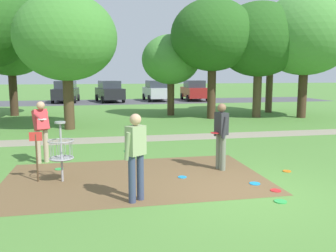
% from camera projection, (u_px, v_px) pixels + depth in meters
% --- Properties ---
extents(ground_plane, '(160.00, 160.00, 0.00)m').
position_uv_depth(ground_plane, '(249.00, 194.00, 7.27)').
color(ground_plane, '#518438').
extents(dirt_tee_pad, '(6.05, 3.67, 0.01)m').
position_uv_depth(dirt_tee_pad, '(135.00, 178.00, 8.36)').
color(dirt_tee_pad, brown).
rests_on(dirt_tee_pad, ground).
extents(disc_golf_basket, '(0.98, 0.58, 1.39)m').
position_uv_depth(disc_golf_basket, '(58.00, 149.00, 7.99)').
color(disc_golf_basket, '#9E9EA3').
rests_on(disc_golf_basket, ground).
extents(player_foreground_watching, '(0.50, 1.16, 1.71)m').
position_uv_depth(player_foreground_watching, '(41.00, 128.00, 9.67)').
color(player_foreground_watching, tan).
rests_on(player_foreground_watching, ground).
extents(player_throwing, '(0.47, 0.45, 1.71)m').
position_uv_depth(player_throwing, '(136.00, 152.00, 6.71)').
color(player_throwing, '#384260').
rests_on(player_throwing, ground).
extents(player_waiting_right, '(0.43, 0.49, 1.71)m').
position_uv_depth(player_waiting_right, '(221.00, 132.00, 8.99)').
color(player_waiting_right, slate).
rests_on(player_waiting_right, ground).
extents(frisbee_near_basket, '(0.21, 0.21, 0.02)m').
position_uv_depth(frisbee_near_basket, '(287.00, 171.00, 8.92)').
color(frisbee_near_basket, orange).
rests_on(frisbee_near_basket, ground).
extents(frisbee_by_tee, '(0.24, 0.24, 0.02)m').
position_uv_depth(frisbee_by_tee, '(255.00, 184.00, 7.91)').
color(frisbee_by_tee, '#1E93DB').
rests_on(frisbee_by_tee, ground).
extents(frisbee_mid_grass, '(0.22, 0.22, 0.02)m').
position_uv_depth(frisbee_mid_grass, '(276.00, 191.00, 7.44)').
color(frisbee_mid_grass, red).
rests_on(frisbee_mid_grass, ground).
extents(frisbee_far_left, '(0.24, 0.24, 0.02)m').
position_uv_depth(frisbee_far_left, '(281.00, 201.00, 6.81)').
color(frisbee_far_left, green).
rests_on(frisbee_far_left, ground).
extents(frisbee_far_right, '(0.22, 0.22, 0.02)m').
position_uv_depth(frisbee_far_right, '(59.00, 169.00, 9.11)').
color(frisbee_far_right, green).
rests_on(frisbee_far_right, ground).
extents(frisbee_scattered_a, '(0.21, 0.21, 0.02)m').
position_uv_depth(frisbee_scattered_a, '(182.00, 177.00, 8.41)').
color(frisbee_scattered_a, '#1E93DB').
rests_on(frisbee_scattered_a, ground).
extents(tree_near_left, '(4.43, 4.43, 6.09)m').
position_uv_depth(tree_near_left, '(10.00, 43.00, 20.16)').
color(tree_near_left, '#422D1E').
rests_on(tree_near_left, ground).
extents(tree_near_right, '(4.77, 4.77, 6.34)m').
position_uv_depth(tree_near_right, '(259.00, 40.00, 19.43)').
color(tree_near_right, brown).
rests_on(tree_near_right, ground).
extents(tree_mid_left, '(5.20, 5.20, 6.78)m').
position_uv_depth(tree_mid_left, '(306.00, 35.00, 19.23)').
color(tree_mid_left, '#422D1E').
rests_on(tree_mid_left, ground).
extents(tree_mid_center, '(4.37, 4.37, 5.85)m').
position_uv_depth(tree_mid_center, '(66.00, 38.00, 15.16)').
color(tree_mid_center, '#4C3823').
rests_on(tree_mid_center, ground).
extents(tree_far_left, '(3.38, 3.38, 4.70)m').
position_uv_depth(tree_far_left, '(171.00, 60.00, 20.51)').
color(tree_far_left, '#4C3823').
rests_on(tree_far_left, ground).
extents(tree_far_center, '(4.49, 4.49, 6.39)m').
position_uv_depth(tree_far_center, '(213.00, 36.00, 18.84)').
color(tree_far_center, '#422D1E').
rests_on(tree_far_center, ground).
extents(tree_far_right, '(3.55, 3.55, 5.58)m').
position_uv_depth(tree_far_right, '(271.00, 48.00, 21.99)').
color(tree_far_right, brown).
rests_on(tree_far_right, ground).
extents(parking_lot_strip, '(36.00, 6.00, 0.01)m').
position_uv_depth(parking_lot_strip, '(132.00, 102.00, 31.23)').
color(parking_lot_strip, '#4C4C51').
rests_on(parking_lot_strip, ground).
extents(parked_car_leftmost, '(2.18, 4.31, 1.84)m').
position_uv_depth(parked_car_leftmost, '(66.00, 92.00, 30.45)').
color(parked_car_leftmost, black).
rests_on(parked_car_leftmost, ground).
extents(parked_car_center_left, '(2.53, 4.46, 1.84)m').
position_uv_depth(parked_car_center_left, '(110.00, 91.00, 30.81)').
color(parked_car_center_left, black).
rests_on(parked_car_center_left, ground).
extents(parked_car_center_right, '(2.15, 4.29, 1.84)m').
position_uv_depth(parked_car_center_right, '(156.00, 91.00, 32.08)').
color(parked_car_center_right, '#B2B7BC').
rests_on(parked_car_center_right, ground).
extents(parked_car_rightmost, '(2.09, 4.26, 1.84)m').
position_uv_depth(parked_car_rightmost, '(194.00, 90.00, 32.51)').
color(parked_car_rightmost, maroon).
rests_on(parked_car_rightmost, ground).
extents(gravel_path, '(40.00, 1.28, 0.00)m').
position_uv_depth(gravel_path, '(177.00, 137.00, 13.72)').
color(gravel_path, gray).
rests_on(gravel_path, ground).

